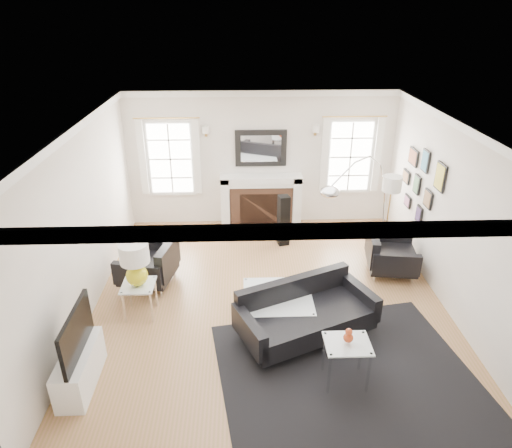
{
  "coord_description": "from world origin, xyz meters",
  "views": [
    {
      "loc": [
        -0.43,
        -6.06,
        4.31
      ],
      "look_at": [
        -0.2,
        0.3,
        1.22
      ],
      "focal_mm": 32.0,
      "sensor_mm": 36.0,
      "label": 1
    }
  ],
  "objects_px": {
    "armchair_right": "(388,255)",
    "fireplace": "(261,202)",
    "coffee_table": "(278,298)",
    "sofa": "(304,314)",
    "arc_floor_lamp": "(359,209)",
    "gourd_lamp": "(135,262)",
    "armchair_left": "(151,265)"
  },
  "relations": [
    {
      "from": "armchair_right",
      "to": "fireplace",
      "type": "bearing_deg",
      "value": 136.7
    },
    {
      "from": "fireplace",
      "to": "coffee_table",
      "type": "relative_size",
      "value": 1.7
    },
    {
      "from": "sofa",
      "to": "arc_floor_lamp",
      "type": "distance_m",
      "value": 2.25
    },
    {
      "from": "armchair_right",
      "to": "gourd_lamp",
      "type": "height_order",
      "value": "gourd_lamp"
    },
    {
      "from": "sofa",
      "to": "gourd_lamp",
      "type": "relative_size",
      "value": 3.08
    },
    {
      "from": "coffee_table",
      "to": "armchair_right",
      "type": "bearing_deg",
      "value": 32.3
    },
    {
      "from": "armchair_right",
      "to": "arc_floor_lamp",
      "type": "distance_m",
      "value": 1.01
    },
    {
      "from": "fireplace",
      "to": "arc_floor_lamp",
      "type": "distance_m",
      "value": 2.51
    },
    {
      "from": "fireplace",
      "to": "coffee_table",
      "type": "xyz_separation_m",
      "value": [
        0.09,
        -3.31,
        -0.13
      ]
    },
    {
      "from": "sofa",
      "to": "gourd_lamp",
      "type": "xyz_separation_m",
      "value": [
        -2.42,
        0.55,
        0.59
      ]
    },
    {
      "from": "sofa",
      "to": "arc_floor_lamp",
      "type": "bearing_deg",
      "value": 57.46
    },
    {
      "from": "armchair_right",
      "to": "sofa",
      "type": "bearing_deg",
      "value": -136.54
    },
    {
      "from": "fireplace",
      "to": "sofa",
      "type": "relative_size",
      "value": 0.8
    },
    {
      "from": "fireplace",
      "to": "sofa",
      "type": "distance_m",
      "value": 3.65
    },
    {
      "from": "armchair_right",
      "to": "gourd_lamp",
      "type": "relative_size",
      "value": 1.47
    },
    {
      "from": "armchair_left",
      "to": "arc_floor_lamp",
      "type": "distance_m",
      "value": 3.63
    },
    {
      "from": "fireplace",
      "to": "coffee_table",
      "type": "height_order",
      "value": "fireplace"
    },
    {
      "from": "armchair_left",
      "to": "coffee_table",
      "type": "xyz_separation_m",
      "value": [
        2.04,
        -1.09,
        0.06
      ]
    },
    {
      "from": "armchair_right",
      "to": "arc_floor_lamp",
      "type": "height_order",
      "value": "arc_floor_lamp"
    },
    {
      "from": "fireplace",
      "to": "coffee_table",
      "type": "distance_m",
      "value": 3.31
    },
    {
      "from": "gourd_lamp",
      "to": "armchair_right",
      "type": "bearing_deg",
      "value": 14.41
    },
    {
      "from": "sofa",
      "to": "armchair_right",
      "type": "relative_size",
      "value": 2.1
    },
    {
      "from": "armchair_left",
      "to": "arc_floor_lamp",
      "type": "xyz_separation_m",
      "value": [
        3.52,
        0.36,
        0.81
      ]
    },
    {
      "from": "sofa",
      "to": "armchair_left",
      "type": "xyz_separation_m",
      "value": [
        -2.39,
        1.4,
        0.01
      ]
    },
    {
      "from": "arc_floor_lamp",
      "to": "armchair_left",
      "type": "bearing_deg",
      "value": -174.16
    },
    {
      "from": "fireplace",
      "to": "arc_floor_lamp",
      "type": "bearing_deg",
      "value": -49.75
    },
    {
      "from": "sofa",
      "to": "armchair_right",
      "type": "height_order",
      "value": "sofa"
    },
    {
      "from": "armchair_right",
      "to": "arc_floor_lamp",
      "type": "relative_size",
      "value": 0.47
    },
    {
      "from": "armchair_right",
      "to": "coffee_table",
      "type": "height_order",
      "value": "armchair_right"
    },
    {
      "from": "armchair_left",
      "to": "armchair_right",
      "type": "height_order",
      "value": "armchair_left"
    },
    {
      "from": "armchair_right",
      "to": "gourd_lamp",
      "type": "xyz_separation_m",
      "value": [
        -4.12,
        -1.06,
        0.59
      ]
    },
    {
      "from": "coffee_table",
      "to": "arc_floor_lamp",
      "type": "bearing_deg",
      "value": 44.52
    }
  ]
}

